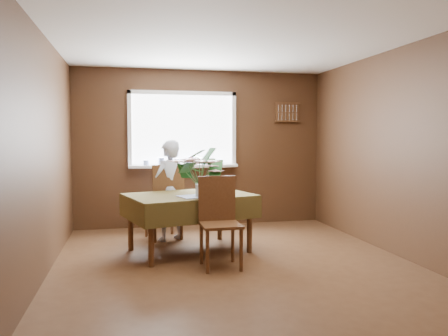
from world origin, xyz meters
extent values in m
plane|color=#472A18|center=(0.00, 0.00, 0.00)|extent=(4.50, 4.50, 0.00)
plane|color=white|center=(0.00, 0.00, 2.50)|extent=(4.50, 4.50, 0.00)
plane|color=brown|center=(0.00, 2.25, 1.25)|extent=(4.00, 0.00, 4.00)
plane|color=brown|center=(0.00, -2.25, 1.25)|extent=(4.00, 0.00, 4.00)
plane|color=brown|center=(-2.00, 0.00, 1.25)|extent=(0.00, 4.50, 4.50)
plane|color=brown|center=(2.00, 0.00, 1.25)|extent=(0.00, 4.50, 4.50)
cube|color=white|center=(-0.30, 2.23, 1.55)|extent=(1.60, 0.01, 1.10)
cube|color=white|center=(-0.30, 2.22, 2.13)|extent=(1.72, 0.06, 0.06)
cube|color=white|center=(-0.30, 2.22, 0.97)|extent=(1.72, 0.06, 0.06)
cube|color=white|center=(-1.13, 2.22, 1.55)|extent=(0.06, 0.06, 1.22)
cube|color=white|center=(0.53, 2.22, 1.55)|extent=(0.06, 0.06, 1.22)
cube|color=white|center=(-0.30, 2.15, 0.98)|extent=(1.72, 0.20, 0.04)
cylinder|color=white|center=(-0.89, 2.13, 1.04)|extent=(0.09, 0.09, 0.08)
cylinder|color=white|center=(-0.65, 2.13, 1.06)|extent=(0.11, 0.11, 0.12)
cylinder|color=white|center=(-0.42, 2.13, 1.05)|extent=(0.12, 0.12, 0.09)
cylinder|color=white|center=(-0.18, 2.13, 1.06)|extent=(0.10, 0.10, 0.13)
cylinder|color=white|center=(0.05, 2.13, 1.05)|extent=(0.11, 0.11, 0.10)
cylinder|color=white|center=(0.29, 2.13, 1.04)|extent=(0.09, 0.09, 0.08)
cube|color=#53321B|center=(1.45, 2.23, 1.85)|extent=(0.40, 0.03, 0.30)
cube|color=#53321B|center=(1.45, 2.21, 2.00)|extent=(0.44, 0.04, 0.03)
cube|color=#53321B|center=(1.45, 2.21, 1.70)|extent=(0.44, 0.04, 0.03)
cylinder|color=#53321B|center=(-0.92, 0.09, 0.34)|extent=(0.07, 0.07, 0.67)
cylinder|color=#53321B|center=(0.30, 0.44, 0.34)|extent=(0.07, 0.07, 0.67)
cylinder|color=#53321B|center=(-1.14, 0.86, 0.34)|extent=(0.07, 0.07, 0.67)
cylinder|color=#53321B|center=(0.08, 1.20, 0.34)|extent=(0.07, 0.07, 0.67)
cube|color=#53321B|center=(-0.42, 0.65, 0.69)|extent=(1.63, 1.30, 0.04)
cube|color=#382F14|center=(-0.42, 0.65, 0.72)|extent=(1.70, 1.37, 0.01)
cube|color=#382F14|center=(-0.28, 0.16, 0.58)|extent=(1.43, 0.42, 0.27)
cube|color=#382F14|center=(-0.56, 1.13, 0.58)|extent=(1.43, 0.42, 0.27)
cube|color=#382F14|center=(-1.13, 0.44, 0.58)|extent=(0.29, 0.97, 0.27)
cube|color=#382F14|center=(0.29, 0.85, 0.58)|extent=(0.29, 0.97, 0.27)
cube|color=#4C8ED7|center=(-0.36, 0.42, 0.73)|extent=(0.50, 0.42, 0.01)
cylinder|color=#53321B|center=(-0.54, 1.68, 0.24)|extent=(0.04, 0.04, 0.49)
cylinder|color=#53321B|center=(-0.92, 1.58, 0.24)|extent=(0.04, 0.04, 0.49)
cylinder|color=#53321B|center=(-0.44, 1.30, 0.24)|extent=(0.04, 0.04, 0.49)
cylinder|color=#53321B|center=(-0.82, 1.20, 0.24)|extent=(0.04, 0.04, 0.49)
cube|color=#53321B|center=(-0.68, 1.44, 0.50)|extent=(0.55, 0.55, 0.03)
cube|color=#53321B|center=(-0.63, 1.24, 0.79)|extent=(0.45, 0.14, 0.54)
cylinder|color=#53321B|center=(-0.36, -0.29, 0.23)|extent=(0.04, 0.04, 0.46)
cylinder|color=#53321B|center=(0.00, -0.28, 0.23)|extent=(0.04, 0.04, 0.46)
cylinder|color=#53321B|center=(-0.37, 0.08, 0.23)|extent=(0.04, 0.04, 0.46)
cylinder|color=#53321B|center=(0.00, 0.08, 0.23)|extent=(0.04, 0.04, 0.46)
cube|color=#53321B|center=(-0.18, -0.10, 0.47)|extent=(0.43, 0.43, 0.03)
cube|color=#53321B|center=(-0.18, 0.09, 0.74)|extent=(0.43, 0.03, 0.51)
imported|color=white|center=(-0.61, 1.30, 0.70)|extent=(0.61, 0.54, 1.40)
cylinder|color=white|center=(-0.32, 0.42, 0.80)|extent=(0.12, 0.12, 0.15)
cylinder|color=#33662D|center=(-0.32, 0.42, 0.91)|extent=(0.07, 0.07, 0.11)
cylinder|color=white|center=(-0.06, 0.86, 0.73)|extent=(0.37, 0.37, 0.01)
cube|color=silver|center=(-0.24, 0.54, 0.73)|extent=(0.07, 0.23, 0.00)
camera|label=1|loc=(-1.16, -4.71, 1.43)|focal=35.00mm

